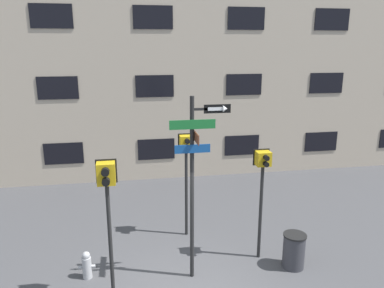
# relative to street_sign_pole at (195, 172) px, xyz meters

# --- Properties ---
(building_facade) EXTENTS (24.00, 0.63, 12.09)m
(building_facade) POSITION_rel_street_sign_pole_xyz_m (-0.31, 6.88, 3.54)
(building_facade) COLOR tan
(building_facade) RESTS_ON ground_plane
(street_sign_pole) EXTENTS (1.28, 0.85, 4.11)m
(street_sign_pole) POSITION_rel_street_sign_pole_xyz_m (0.00, 0.00, 0.00)
(street_sign_pole) COLOR black
(street_sign_pole) RESTS_ON ground_plane
(pedestrian_signal_left) EXTENTS (0.40, 0.40, 2.99)m
(pedestrian_signal_left) POSITION_rel_street_sign_pole_xyz_m (-1.80, -0.50, -0.14)
(pedestrian_signal_left) COLOR black
(pedestrian_signal_left) RESTS_ON ground_plane
(pedestrian_signal_right) EXTENTS (0.39, 0.40, 2.75)m
(pedestrian_signal_right) POSITION_rel_street_sign_pole_xyz_m (1.70, 0.50, -0.36)
(pedestrian_signal_right) COLOR black
(pedestrian_signal_right) RESTS_ON ground_plane
(pedestrian_signal_across) EXTENTS (0.39, 0.40, 2.85)m
(pedestrian_signal_across) POSITION_rel_street_sign_pole_xyz_m (0.12, 1.94, -0.28)
(pedestrian_signal_across) COLOR black
(pedestrian_signal_across) RESTS_ON ground_plane
(fire_hydrant) EXTENTS (0.37, 0.21, 0.65)m
(fire_hydrant) POSITION_rel_street_sign_pole_xyz_m (-2.40, 0.35, -2.19)
(fire_hydrant) COLOR #A5A5A8
(fire_hydrant) RESTS_ON ground_plane
(trash_bin) EXTENTS (0.54, 0.54, 0.84)m
(trash_bin) POSITION_rel_street_sign_pole_xyz_m (2.36, -0.05, -2.08)
(trash_bin) COLOR #333338
(trash_bin) RESTS_ON ground_plane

